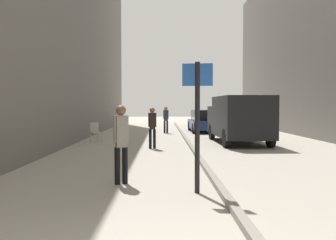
# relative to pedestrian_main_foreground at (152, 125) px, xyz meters

# --- Properties ---
(ground_plane) EXTENTS (80.00, 80.00, 0.00)m
(ground_plane) POSITION_rel_pedestrian_main_foreground_xyz_m (0.01, 0.28, -0.96)
(ground_plane) COLOR #A8A093
(kerb_strip) EXTENTS (0.16, 40.00, 0.12)m
(kerb_strip) POSITION_rel_pedestrian_main_foreground_xyz_m (1.59, 0.28, -0.90)
(kerb_strip) COLOR gray
(kerb_strip) RESTS_ON ground_plane
(pedestrian_main_foreground) EXTENTS (0.33, 0.22, 1.67)m
(pedestrian_main_foreground) POSITION_rel_pedestrian_main_foreground_xyz_m (0.00, 0.00, 0.00)
(pedestrian_main_foreground) COLOR black
(pedestrian_main_foreground) RESTS_ON ground_plane
(pedestrian_mid_block) EXTENTS (0.33, 0.23, 1.67)m
(pedestrian_mid_block) POSITION_rel_pedestrian_main_foreground_xyz_m (0.61, 7.94, 0.00)
(pedestrian_mid_block) COLOR black
(pedestrian_mid_block) RESTS_ON ground_plane
(pedestrian_far_crossing) EXTENTS (0.33, 0.26, 1.75)m
(pedestrian_far_crossing) POSITION_rel_pedestrian_main_foreground_xyz_m (-0.50, -6.42, 0.05)
(pedestrian_far_crossing) COLOR black
(pedestrian_far_crossing) RESTS_ON ground_plane
(delivery_van) EXTENTS (2.19, 5.23, 2.15)m
(delivery_van) POSITION_rel_pedestrian_main_foreground_xyz_m (3.91, 2.03, 0.21)
(delivery_van) COLOR black
(delivery_van) RESTS_ON ground_plane
(parked_car) EXTENTS (1.91, 4.23, 1.45)m
(parked_car) POSITION_rel_pedestrian_main_foreground_xyz_m (3.14, 9.00, -0.25)
(parked_car) COLOR navy
(parked_car) RESTS_ON ground_plane
(street_sign_post) EXTENTS (0.60, 0.11, 2.60)m
(street_sign_post) POSITION_rel_pedestrian_main_foreground_xyz_m (1.11, -7.23, 0.58)
(street_sign_post) COLOR black
(street_sign_post) RESTS_ON ground_plane
(cafe_chair_near_window) EXTENTS (0.62, 0.62, 0.94)m
(cafe_chair_near_window) POSITION_rel_pedestrian_main_foreground_xyz_m (-2.76, 2.44, -0.42)
(cafe_chair_near_window) COLOR #B7B2A8
(cafe_chair_near_window) RESTS_ON ground_plane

